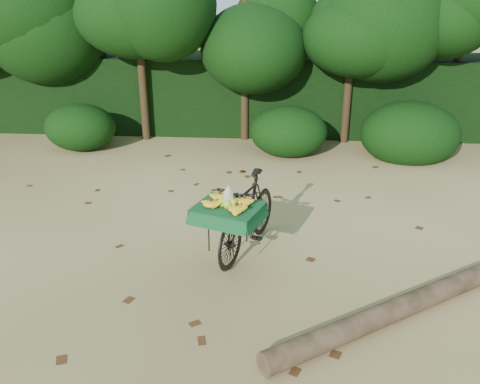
{
  "coord_description": "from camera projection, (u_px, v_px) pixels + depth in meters",
  "views": [
    {
      "loc": [
        1.27,
        -6.1,
        3.4
      ],
      "look_at": [
        0.82,
        -0.18,
        0.95
      ],
      "focal_mm": 38.0,
      "sensor_mm": 36.0,
      "label": 1
    }
  ],
  "objects": [
    {
      "name": "ground",
      "position": [
        182.0,
        249.0,
        7.01
      ],
      "size": [
        80.0,
        80.0,
        0.0
      ],
      "primitive_type": "plane",
      "color": "tan",
      "rests_on": "ground"
    },
    {
      "name": "hedge_backdrop",
      "position": [
        227.0,
        93.0,
        12.47
      ],
      "size": [
        26.0,
        1.8,
        1.8
      ],
      "primitive_type": "cube",
      "color": "black",
      "rests_on": "ground"
    },
    {
      "name": "tree_row",
      "position": [
        194.0,
        50.0,
        11.36
      ],
      "size": [
        14.5,
        2.0,
        4.0
      ],
      "primitive_type": null,
      "color": "black",
      "rests_on": "ground"
    },
    {
      "name": "fallen_log",
      "position": [
        395.0,
        310.0,
        5.49
      ],
      "size": [
        2.94,
        2.13,
        0.25
      ],
      "primitive_type": "cylinder",
      "rotation": [
        1.57,
        0.0,
        -0.97
      ],
      "color": "brown",
      "rests_on": "ground"
    },
    {
      "name": "leaf_litter",
      "position": [
        190.0,
        228.0,
        7.6
      ],
      "size": [
        7.0,
        7.3,
        0.01
      ],
      "primitive_type": null,
      "color": "#462712",
      "rests_on": "ground"
    },
    {
      "name": "vendor_bicycle",
      "position": [
        247.0,
        214.0,
        6.75
      ],
      "size": [
        1.21,
        1.92,
        1.08
      ],
      "rotation": [
        0.0,
        0.0,
        -0.35
      ],
      "color": "black",
      "rests_on": "ground"
    },
    {
      "name": "bush_clumps",
      "position": [
        241.0,
        133.0,
        10.76
      ],
      "size": [
        8.8,
        1.7,
        0.9
      ],
      "primitive_type": null,
      "color": "black",
      "rests_on": "ground"
    }
  ]
}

